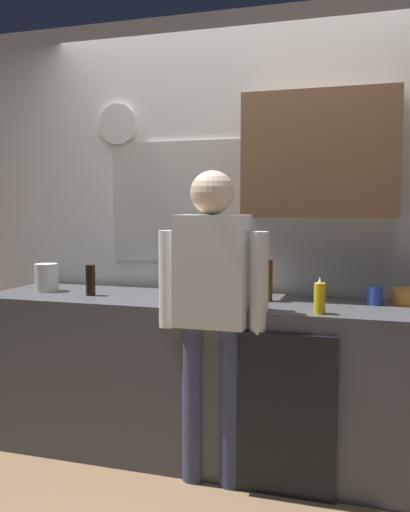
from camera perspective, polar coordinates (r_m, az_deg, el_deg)
name	(u,v)px	position (r m, az deg, el deg)	size (l,w,h in m)	color
ground_plane	(212,482)	(3.11, 0.72, -22.07)	(8.00, 8.00, 0.00)	#8C6D4C
kitchen_counter	(227,380)	(3.21, 2.29, -12.52)	(2.87, 0.64, 0.90)	#4C4C51
dishwasher_panel	(278,415)	(2.85, 7.46, -15.84)	(0.56, 0.02, 0.81)	black
back_wall_assembly	(253,217)	(3.44, 4.94, 3.99)	(4.47, 0.42, 2.60)	white
bottle_olive_oil	(209,282)	(2.93, 0.39, -2.67)	(0.06, 0.06, 0.25)	olive
bottle_amber_beer	(267,280)	(3.09, 6.36, -2.49)	(0.06, 0.06, 0.23)	brown
bottle_dark_sauce	(90,280)	(3.34, -11.63, -2.43)	(0.06, 0.06, 0.18)	black
cup_blue_mug	(374,295)	(3.10, 16.94, -3.87)	(0.08, 0.08, 0.10)	#3351B2
dish_soap	(320,298)	(2.77, 11.64, -4.20)	(0.06, 0.06, 0.18)	yellow
storage_canister	(47,277)	(3.57, -15.89, -2.12)	(0.14, 0.14, 0.17)	silver
person_at_sink	(212,301)	(2.81, 0.74, -4.60)	(0.57, 0.22, 1.60)	#3F4766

